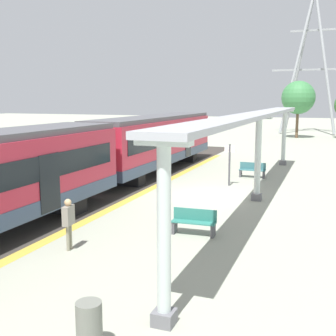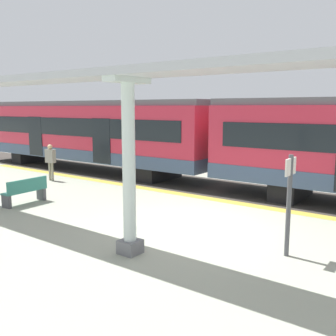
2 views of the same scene
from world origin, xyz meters
name	(u,v)px [view 1 (image 1 of 2)]	position (x,y,z in m)	size (l,w,h in m)	color
ground_plane	(201,195)	(0.00, 0.00, 0.00)	(176.00, 176.00, 0.00)	#9DA28E
tactile_edge_strip	(147,191)	(-2.84, 0.00, 0.00)	(0.44, 29.02, 0.01)	gold
trackbed	(114,188)	(-4.65, 0.00, 0.00)	(3.20, 41.02, 0.01)	#38332D
train_far_carriage	(156,142)	(-4.65, 5.74, 1.83)	(2.65, 14.69, 3.48)	#B5253A
canopy_pillar_nearest	(164,234)	(2.60, -11.56, 1.92)	(1.10, 0.44, 3.78)	slate
canopy_pillar_second	(258,158)	(2.60, -0.05, 1.92)	(1.10, 0.44, 3.78)	slate
canopy_pillar_third	(284,137)	(2.60, 11.11, 1.92)	(1.10, 0.44, 3.78)	slate
canopy_beam	(259,114)	(2.60, -0.23, 3.86)	(1.20, 23.47, 0.16)	#A8AAB2
bench_near_end	(194,222)	(1.42, -5.73, 0.44)	(1.52, 0.51, 0.86)	#2F7A6E
bench_mid_platform	(252,170)	(1.44, 5.60, 0.44)	(1.50, 0.44, 0.86)	#3A7075
trash_bin	(89,327)	(1.67, -12.90, 0.47)	(0.48, 0.48, 0.94)	slate
platform_info_sign	(230,161)	(0.70, 2.76, 1.33)	(0.56, 0.10, 2.20)	#4C4C51
passenger_waiting_near_edge	(68,218)	(-1.67, -8.52, 0.99)	(0.26, 0.48, 1.59)	gray
electricity_pylon	(311,62)	(2.74, 41.28, 9.30)	(9.95, 7.00, 18.32)	#93969B
tree_right_background	(298,98)	(1.90, 32.83, 4.64)	(3.81, 3.81, 6.56)	brown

